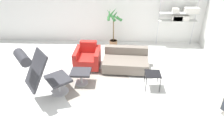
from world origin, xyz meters
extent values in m
plane|color=silver|center=(0.00, 0.00, 0.00)|extent=(12.00, 12.00, 0.00)
cube|color=silver|center=(0.00, 2.73, 1.40)|extent=(12.00, 0.06, 2.80)
cylinder|color=gray|center=(-0.16, -0.34, 0.00)|extent=(1.85, 1.85, 0.01)
cylinder|color=#BCBCC1|center=(-1.16, -0.56, 0.01)|extent=(0.62, 0.62, 0.02)
cylinder|color=#BCBCC1|center=(-1.16, -0.56, 0.19)|extent=(0.06, 0.06, 0.34)
cube|color=#2D2D33|center=(-1.16, -0.56, 0.40)|extent=(0.79, 0.80, 0.06)
cube|color=#2D2D33|center=(-1.52, -0.85, 0.82)|extent=(0.75, 0.77, 0.80)
cylinder|color=#2D2D33|center=(-1.68, -0.99, 1.21)|extent=(0.52, 0.57, 0.22)
cylinder|color=#BCBCC1|center=(-0.68, -0.16, 0.01)|extent=(0.36, 0.36, 0.02)
cylinder|color=#BCBCC1|center=(-0.68, -0.16, 0.17)|extent=(0.05, 0.05, 0.30)
cube|color=#2D2D33|center=(-0.68, -0.16, 0.35)|extent=(0.52, 0.44, 0.06)
cube|color=silver|center=(-0.63, 0.72, 0.03)|extent=(0.62, 0.65, 0.06)
cube|color=red|center=(-0.63, 0.72, 0.22)|extent=(0.52, 0.79, 0.32)
cube|color=red|center=(-0.62, 1.02, 0.55)|extent=(0.51, 0.19, 0.34)
cube|color=red|center=(-0.31, 0.71, 0.31)|extent=(0.13, 0.79, 0.51)
cube|color=red|center=(-0.94, 0.72, 0.31)|extent=(0.13, 0.79, 0.51)
cube|color=black|center=(0.53, 0.63, 0.03)|extent=(1.23, 0.82, 0.05)
cube|color=#70665B|center=(0.53, 0.63, 0.20)|extent=(1.37, 0.95, 0.30)
cube|color=#70665B|center=(0.55, 0.97, 0.47)|extent=(1.33, 0.28, 0.24)
cube|color=black|center=(1.18, -0.30, 0.43)|extent=(0.39, 0.39, 0.02)
cylinder|color=black|center=(1.01, -0.47, 0.21)|extent=(0.02, 0.02, 0.43)
cylinder|color=black|center=(1.36, -0.47, 0.21)|extent=(0.02, 0.02, 0.43)
cylinder|color=black|center=(1.01, -0.13, 0.21)|extent=(0.02, 0.02, 0.43)
cylinder|color=black|center=(1.36, -0.13, 0.21)|extent=(0.02, 0.02, 0.43)
cylinder|color=brown|center=(0.11, 2.19, 0.13)|extent=(0.28, 0.28, 0.25)
cylinder|color=#382819|center=(0.11, 2.19, 0.24)|extent=(0.26, 0.26, 0.02)
cylinder|color=brown|center=(0.11, 2.19, 0.65)|extent=(0.04, 0.04, 0.80)
cone|color=#2D6B33|center=(0.25, 2.17, 1.14)|extent=(0.15, 0.34, 0.26)
cone|color=#2D6B33|center=(0.16, 2.28, 1.19)|extent=(0.29, 0.23, 0.33)
cone|color=#2D6B33|center=(0.07, 2.34, 1.23)|extent=(0.40, 0.22, 0.41)
cone|color=#2D6B33|center=(-0.03, 2.21, 1.21)|extent=(0.16, 0.38, 0.39)
cone|color=#2D6B33|center=(0.03, 2.05, 1.22)|extent=(0.39, 0.28, 0.41)
cone|color=#2D6B33|center=(0.20, 2.00, 1.18)|extent=(0.47, 0.27, 0.34)
cylinder|color=#BCBCC1|center=(1.75, 2.53, 0.99)|extent=(0.03, 0.03, 1.99)
cylinder|color=#BCBCC1|center=(3.03, 2.53, 0.99)|extent=(0.03, 0.03, 1.99)
cube|color=silver|center=(2.39, 2.41, 0.96)|extent=(1.35, 0.28, 0.02)
cube|color=silver|center=(2.39, 2.41, 1.23)|extent=(1.35, 0.28, 0.02)
cube|color=beige|center=(2.46, 2.40, 1.06)|extent=(0.59, 0.24, 0.18)
cube|color=silver|center=(2.80, 2.40, 1.33)|extent=(0.47, 0.24, 0.18)
cube|color=#B7B2A8|center=(2.36, 2.40, 1.05)|extent=(0.32, 0.24, 0.16)
cube|color=beige|center=(2.25, 2.40, 1.32)|extent=(0.20, 0.24, 0.15)
camera|label=1|loc=(0.31, -4.55, 3.16)|focal=32.00mm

